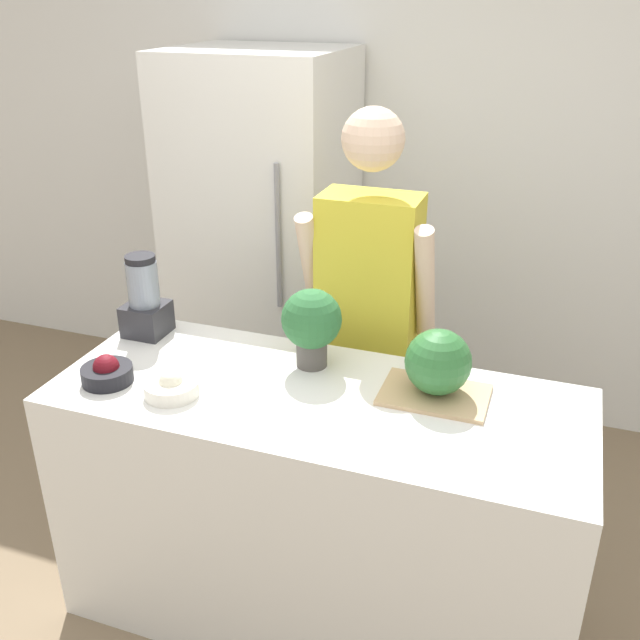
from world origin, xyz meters
TOP-DOWN VIEW (x-y plane):
  - wall_back at (0.00, 2.02)m, footprint 8.00×0.06m
  - counter_island at (0.00, 0.34)m, footprint 1.74×0.69m
  - refrigerator at (-0.73, 1.60)m, footprint 0.80×0.76m
  - person at (0.00, 0.94)m, footprint 0.51×0.27m
  - cutting_board at (0.36, 0.46)m, footprint 0.34×0.24m
  - watermelon at (0.36, 0.47)m, footprint 0.21×0.21m
  - bowl_cherries at (-0.68, 0.19)m, footprint 0.17×0.17m
  - bowl_cream at (-0.44, 0.19)m, footprint 0.18×0.18m
  - blender at (-0.75, 0.55)m, footprint 0.15×0.15m
  - potted_plant at (-0.08, 0.53)m, footprint 0.21×0.21m

SIDE VIEW (x-z plane):
  - counter_island at x=0.00m, z-range 0.00..0.93m
  - person at x=0.00m, z-range 0.04..1.78m
  - cutting_board at x=0.36m, z-range 0.93..0.94m
  - refrigerator at x=-0.73m, z-range 0.00..1.87m
  - bowl_cream at x=-0.44m, z-range 0.91..1.00m
  - bowl_cherries at x=-0.68m, z-range 0.91..1.01m
  - watermelon at x=0.36m, z-range 0.94..1.15m
  - blender at x=-0.75m, z-range 0.90..1.22m
  - potted_plant at x=-0.08m, z-range 0.95..1.23m
  - wall_back at x=0.00m, z-range 0.00..2.60m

